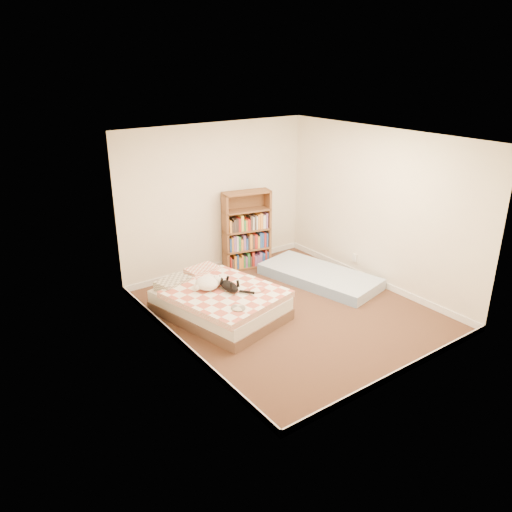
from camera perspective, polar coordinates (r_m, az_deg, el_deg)
room at (r=6.88m, az=4.14°, el=2.59°), size 3.51×4.01×2.51m
bed at (r=7.17m, az=-4.31°, el=-5.15°), size 1.60×1.99×0.47m
bookshelf at (r=8.67m, az=-1.15°, el=1.96°), size 0.88×0.45×1.37m
floor_mattress at (r=8.30m, az=7.24°, el=-2.32°), size 1.29×2.11×0.18m
black_cat at (r=6.99m, az=-3.20°, el=-3.37°), size 0.24×0.64×0.15m
white_dog at (r=7.02m, az=-5.50°, el=-3.11°), size 0.45×0.47×0.17m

